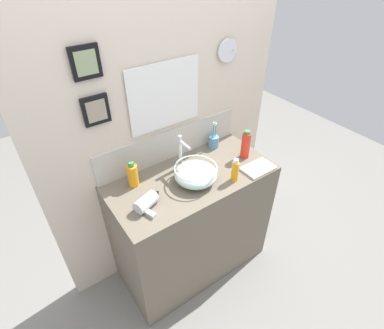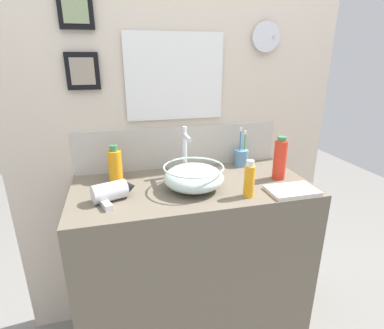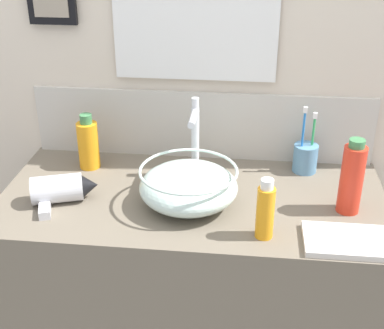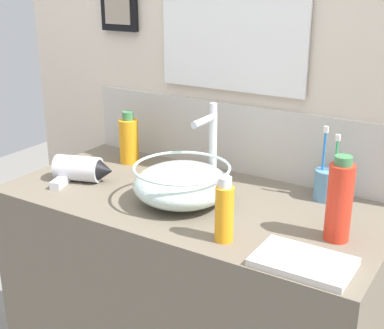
# 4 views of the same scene
# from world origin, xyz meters

# --- Properties ---
(vanity_counter) EXTENTS (1.10, 0.53, 0.91)m
(vanity_counter) POSITION_xyz_m (0.00, 0.00, 0.46)
(vanity_counter) COLOR #6B6051
(vanity_counter) RESTS_ON ground
(back_panel) EXTENTS (1.73, 0.10, 2.34)m
(back_panel) POSITION_xyz_m (-0.00, 0.29, 1.17)
(back_panel) COLOR beige
(back_panel) RESTS_ON ground
(glass_bowl_sink) EXTENTS (0.27, 0.27, 0.11)m
(glass_bowl_sink) POSITION_xyz_m (-0.01, -0.05, 0.97)
(glass_bowl_sink) COLOR silver
(glass_bowl_sink) RESTS_ON vanity_counter
(faucet) EXTENTS (0.02, 0.12, 0.25)m
(faucet) POSITION_xyz_m (-0.01, 0.11, 1.05)
(faucet) COLOR silver
(faucet) RESTS_ON vanity_counter
(hair_drier) EXTENTS (0.19, 0.17, 0.08)m
(hair_drier) POSITION_xyz_m (-0.36, -0.07, 0.95)
(hair_drier) COLOR silver
(hair_drier) RESTS_ON vanity_counter
(toothbrush_cup) EXTENTS (0.07, 0.07, 0.21)m
(toothbrush_cup) POSITION_xyz_m (0.33, 0.19, 0.96)
(toothbrush_cup) COLOR #598CB2
(toothbrush_cup) RESTS_ON vanity_counter
(spray_bottle) EXTENTS (0.06, 0.06, 0.18)m
(spray_bottle) POSITION_xyz_m (-0.34, 0.15, 0.99)
(spray_bottle) COLOR orange
(spray_bottle) RESTS_ON vanity_counter
(soap_dispenser) EXTENTS (0.06, 0.06, 0.21)m
(soap_dispenser) POSITION_xyz_m (0.42, -0.03, 1.01)
(soap_dispenser) COLOR red
(soap_dispenser) RESTS_ON vanity_counter
(shampoo_bottle) EXTENTS (0.04, 0.04, 0.16)m
(shampoo_bottle) POSITION_xyz_m (0.20, -0.18, 0.99)
(shampoo_bottle) COLOR orange
(shampoo_bottle) RESTS_ON vanity_counter
(hand_towel) EXTENTS (0.21, 0.14, 0.02)m
(hand_towel) POSITION_xyz_m (0.40, -0.19, 0.92)
(hand_towel) COLOR silver
(hand_towel) RESTS_ON vanity_counter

